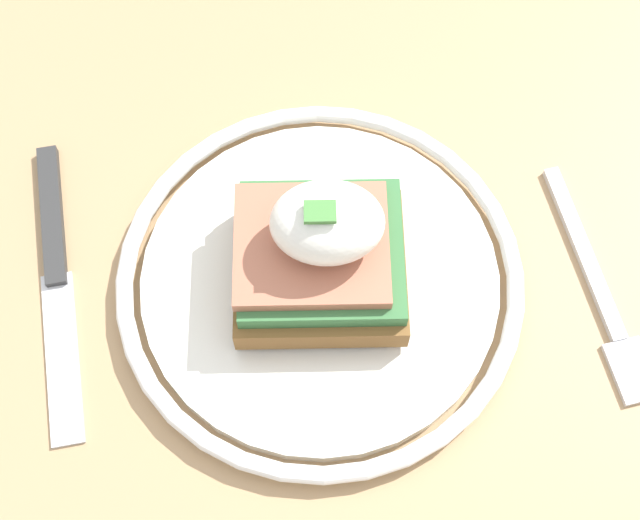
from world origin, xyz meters
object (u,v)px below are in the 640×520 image
fork (600,293)px  sandwich (321,250)px  knife (55,266)px  plate (320,280)px

fork → sandwich: bearing=-3.8°
sandwich → knife: sandwich is taller
fork → knife: size_ratio=0.81×
plate → sandwich: 0.04m
fork → knife: 0.32m
plate → fork: bearing=177.0°
sandwich → fork: size_ratio=0.63×
plate → knife: (0.15, -0.01, -0.01)m
plate → fork: size_ratio=1.56×
plate → fork: plate is taller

